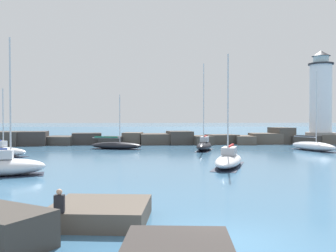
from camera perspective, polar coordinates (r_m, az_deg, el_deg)
name	(u,v)px	position (r m, az deg, el deg)	size (l,w,h in m)	color
ground_plane	(231,241)	(13.27, 9.51, -16.93)	(600.00, 600.00, 0.00)	#3D6B8E
open_sea_beyond	(150,131)	(118.84, -2.69, -0.76)	(400.00, 116.00, 0.01)	#2D5B7F
breakwater_jetty	(163,139)	(58.97, -0.80, -1.95)	(60.24, 6.96, 2.59)	#383330
lighthouse	(321,103)	(65.85, 22.23, 3.29)	(4.67, 4.67, 15.07)	gray
foreground_rocks	(83,229)	(12.97, -12.90, -15.07)	(9.21, 9.45, 1.22)	#383330
sailboat_moored_0	(4,166)	(29.30, -23.70, -5.57)	(5.97, 3.46, 9.89)	silver
sailboat_moored_1	(204,145)	(47.69, 5.53, -2.92)	(3.45, 6.26, 10.94)	black
sailboat_moored_3	(229,159)	(32.36, 9.23, -5.05)	(4.58, 7.92, 9.47)	white
sailboat_moored_5	(313,146)	(50.72, 21.21, -2.84)	(3.92, 7.51, 9.95)	white
sailboat_moored_6	(116,145)	(50.12, -7.93, -2.95)	(7.31, 3.99, 7.19)	black
person_on_rocks	(59,209)	(14.16, -16.22, -12.04)	(0.36, 0.22, 1.61)	#282833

